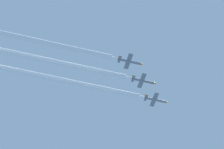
{
  "coord_description": "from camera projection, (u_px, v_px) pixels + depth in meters",
  "views": [
    {
      "loc": [
        165.36,
        -60.75,
        2.13
      ],
      "look_at": [
        -0.28,
        -15.77,
        221.91
      ],
      "focal_mm": 92.71,
      "sensor_mm": 36.0,
      "label": 1
    }
  ],
  "objects": [
    {
      "name": "jet_lead",
      "position": [
        156.0,
        100.0,
        290.9
      ],
      "size": [
        9.09,
        13.23,
        3.18
      ],
      "color": "slate"
    },
    {
      "name": "smoke_trail_lead",
      "position": [
        69.0,
        82.0,
        283.6
      ],
      "size": [
        2.65,
        78.17,
        2.65
      ],
      "color": "white"
    },
    {
      "name": "smoke_trail_third_echelon",
      "position": [
        33.0,
        40.0,
        264.68
      ],
      "size": [
        2.65,
        80.5,
        2.65
      ],
      "color": "white"
    },
    {
      "name": "jet_third_echelon",
      "position": [
        130.0,
        62.0,
        272.16
      ],
      "size": [
        9.09,
        13.23,
        3.18
      ],
      "color": "slate"
    },
    {
      "name": "smoke_trail_second_echelon",
      "position": [
        49.0,
        61.0,
        273.68
      ],
      "size": [
        2.65,
        82.3,
        2.65
      ],
      "color": "white"
    },
    {
      "name": "jet_second_echelon",
      "position": [
        144.0,
        81.0,
        281.31
      ],
      "size": [
        9.09,
        13.23,
        3.18
      ],
      "color": "slate"
    }
  ]
}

